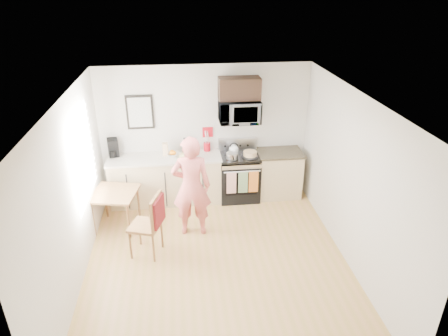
{
  "coord_description": "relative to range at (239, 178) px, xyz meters",
  "views": [
    {
      "loc": [
        -0.48,
        -4.95,
        4.02
      ],
      "look_at": [
        0.22,
        1.0,
        1.13
      ],
      "focal_mm": 32.0,
      "sensor_mm": 36.0,
      "label": 1
    }
  ],
  "objects": [
    {
      "name": "cabinet_right",
      "position": [
        0.8,
        0.02,
        0.01
      ],
      "size": [
        0.84,
        0.6,
        0.9
      ],
      "primitive_type": "cube",
      "color": "tan",
      "rests_on": "floor"
    },
    {
      "name": "front_wall",
      "position": [
        -0.63,
        -4.28,
        0.86
      ],
      "size": [
        4.0,
        0.04,
        2.6
      ],
      "primitive_type": "cube",
      "color": "silver",
      "rests_on": "floor"
    },
    {
      "name": "wall_trivet",
      "position": [
        -0.58,
        0.31,
        0.86
      ],
      "size": [
        0.2,
        0.02,
        0.2
      ],
      "primitive_type": "cube",
      "color": "#B40F1D",
      "rests_on": "back_wall"
    },
    {
      "name": "upper_cabinet",
      "position": [
        -0.0,
        0.15,
        1.74
      ],
      "size": [
        0.76,
        0.35,
        0.4
      ],
      "primitive_type": "cube",
      "color": "black",
      "rests_on": "back_wall"
    },
    {
      "name": "left_wall",
      "position": [
        -2.63,
        -1.98,
        0.86
      ],
      "size": [
        0.04,
        4.6,
        2.6
      ],
      "primitive_type": "cube",
      "color": "silver",
      "rests_on": "floor"
    },
    {
      "name": "milk_carton",
      "position": [
        -1.4,
        0.11,
        0.63
      ],
      "size": [
        0.1,
        0.1,
        0.25
      ],
      "primitive_type": "cube",
      "rotation": [
        0.0,
        0.0,
        -0.08
      ],
      "color": "tan",
      "rests_on": "countertop_left"
    },
    {
      "name": "dining_table",
      "position": [
        -2.28,
        -0.8,
        0.18
      ],
      "size": [
        0.76,
        0.76,
        0.69
      ],
      "rotation": [
        0.0,
        0.0,
        -0.2
      ],
      "color": "brown",
      "rests_on": "floor"
    },
    {
      "name": "right_wall",
      "position": [
        1.37,
        -1.98,
        0.86
      ],
      "size": [
        0.04,
        4.6,
        2.6
      ],
      "primitive_type": "cube",
      "color": "silver",
      "rests_on": "floor"
    },
    {
      "name": "wall_art",
      "position": [
        -1.83,
        0.3,
        1.31
      ],
      "size": [
        0.5,
        0.04,
        0.65
      ],
      "color": "black",
      "rests_on": "back_wall"
    },
    {
      "name": "pot",
      "position": [
        -0.16,
        -0.16,
        0.55
      ],
      "size": [
        0.22,
        0.38,
        0.11
      ],
      "rotation": [
        0.0,
        0.0,
        -0.05
      ],
      "color": "silver",
      "rests_on": "range"
    },
    {
      "name": "knife_block",
      "position": [
        -1.02,
        0.16,
        0.61
      ],
      "size": [
        0.14,
        0.16,
        0.21
      ],
      "primitive_type": "cube",
      "rotation": [
        0.0,
        0.0,
        0.36
      ],
      "color": "brown",
      "rests_on": "countertop_left"
    },
    {
      "name": "floor",
      "position": [
        -0.63,
        -1.98,
        -0.44
      ],
      "size": [
        4.6,
        4.6,
        0.0
      ],
      "primitive_type": "plane",
      "color": "#AE8843",
      "rests_on": "ground"
    },
    {
      "name": "chair",
      "position": [
        -1.58,
        -1.66,
        0.25
      ],
      "size": [
        0.6,
        0.57,
        1.06
      ],
      "rotation": [
        0.0,
        0.0,
        -0.31
      ],
      "color": "brown",
      "rests_on": "floor"
    },
    {
      "name": "range",
      "position": [
        0.0,
        0.0,
        0.0
      ],
      "size": [
        0.76,
        0.7,
        1.16
      ],
      "color": "black",
      "rests_on": "floor"
    },
    {
      "name": "utensil_crock",
      "position": [
        -0.6,
        0.24,
        0.66
      ],
      "size": [
        0.13,
        0.13,
        0.39
      ],
      "color": "#B40F1D",
      "rests_on": "countertop_left"
    },
    {
      "name": "countertop_right",
      "position": [
        0.8,
        0.02,
        0.48
      ],
      "size": [
        0.88,
        0.64,
        0.04
      ],
      "primitive_type": "cube",
      "color": "black",
      "rests_on": "cabinet_right"
    },
    {
      "name": "bread_bag",
      "position": [
        -0.99,
        -0.15,
        0.56
      ],
      "size": [
        0.32,
        0.23,
        0.11
      ],
      "primitive_type": "cube",
      "rotation": [
        0.0,
        0.0,
        -0.37
      ],
      "color": "#E1C976",
      "rests_on": "countertop_left"
    },
    {
      "name": "cake",
      "position": [
        0.19,
        -0.1,
        0.54
      ],
      "size": [
        0.31,
        0.31,
        0.1
      ],
      "color": "black",
      "rests_on": "range"
    },
    {
      "name": "window",
      "position": [
        -2.59,
        -1.18,
        1.11
      ],
      "size": [
        0.06,
        1.4,
        1.5
      ],
      "color": "silver",
      "rests_on": "left_wall"
    },
    {
      "name": "microwave",
      "position": [
        -0.0,
        0.1,
        1.32
      ],
      "size": [
        0.76,
        0.51,
        0.42
      ],
      "primitive_type": "imported",
      "color": "silver",
      "rests_on": "back_wall"
    },
    {
      "name": "person",
      "position": [
        -0.97,
        -1.11,
        0.45
      ],
      "size": [
        0.67,
        0.46,
        1.78
      ],
      "primitive_type": "imported",
      "rotation": [
        0.0,
        0.0,
        3.08
      ],
      "color": "#CE383B",
      "rests_on": "floor"
    },
    {
      "name": "countertop_left",
      "position": [
        -1.43,
        0.02,
        0.48
      ],
      "size": [
        2.14,
        0.64,
        0.04
      ],
      "primitive_type": "cube",
      "color": "beige",
      "rests_on": "cabinet_left"
    },
    {
      "name": "coffee_maker",
      "position": [
        -2.38,
        0.2,
        0.66
      ],
      "size": [
        0.24,
        0.3,
        0.34
      ],
      "rotation": [
        0.0,
        0.0,
        0.22
      ],
      "color": "black",
      "rests_on": "countertop_left"
    },
    {
      "name": "back_wall",
      "position": [
        -0.63,
        0.32,
        0.86
      ],
      "size": [
        4.0,
        0.04,
        2.6
      ],
      "primitive_type": "cube",
      "color": "silver",
      "rests_on": "floor"
    },
    {
      "name": "cabinet_left",
      "position": [
        -1.43,
        0.02,
        0.01
      ],
      "size": [
        2.1,
        0.6,
        0.9
      ],
      "primitive_type": "cube",
      "color": "tan",
      "rests_on": "floor"
    },
    {
      "name": "fruit_bowl",
      "position": [
        -1.27,
        0.06,
        0.55
      ],
      "size": [
        0.25,
        0.25,
        0.11
      ],
      "color": "white",
      "rests_on": "countertop_left"
    },
    {
      "name": "ceiling",
      "position": [
        -0.63,
        -1.98,
        2.16
      ],
      "size": [
        4.0,
        4.6,
        0.04
      ],
      "primitive_type": "cube",
      "color": "white",
      "rests_on": "back_wall"
    },
    {
      "name": "kettle",
      "position": [
        -0.1,
        0.06,
        0.59
      ],
      "size": [
        0.18,
        0.18,
        0.23
      ],
      "color": "white",
      "rests_on": "range"
    }
  ]
}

